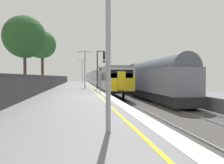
% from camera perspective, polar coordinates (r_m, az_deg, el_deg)
% --- Properties ---
extents(ground, '(17.40, 110.00, 1.21)m').
position_cam_1_polar(ground, '(16.79, 6.99, -5.92)').
color(ground, slate).
extents(commuter_train_at_platform, '(2.83, 61.37, 3.81)m').
position_cam_1_polar(commuter_train_at_platform, '(50.50, -4.42, 1.11)').
color(commuter_train_at_platform, '#B7B7BC').
rests_on(commuter_train_at_platform, ground).
extents(freight_train_adjacent_track, '(2.60, 44.08, 4.39)m').
position_cam_1_polar(freight_train_adjacent_track, '(36.85, 3.61, 1.19)').
color(freight_train_adjacent_track, '#232326').
rests_on(freight_train_adjacent_track, ground).
extents(signal_gantry, '(1.10, 0.24, 4.81)m').
position_cam_1_polar(signal_gantry, '(26.44, -3.40, 4.61)').
color(signal_gantry, '#47474C').
rests_on(signal_gantry, ground).
extents(speed_limit_sign, '(0.59, 0.08, 2.63)m').
position_cam_1_polar(speed_limit_sign, '(21.76, -3.20, 1.80)').
color(speed_limit_sign, '#59595B').
rests_on(speed_limit_sign, ground).
extents(platform_lamp_near, '(2.00, 0.20, 4.94)m').
position_cam_1_polar(platform_lamp_near, '(5.97, -1.05, 15.28)').
color(platform_lamp_near, '#93999E').
rests_on(platform_lamp_near, ground).
extents(platform_lamp_mid, '(2.00, 0.20, 5.00)m').
position_cam_1_polar(platform_lamp_mid, '(28.16, -7.39, 4.37)').
color(platform_lamp_mid, '#93999E').
rests_on(platform_lamp_mid, ground).
extents(platform_lamp_far, '(2.00, 0.20, 5.67)m').
position_cam_1_polar(platform_lamp_far, '(50.51, -8.11, 3.45)').
color(platform_lamp_far, '#93999E').
rests_on(platform_lamp_far, ground).
extents(platform_back_fence, '(0.07, 99.00, 1.70)m').
position_cam_1_polar(platform_back_fence, '(16.39, -21.32, -0.93)').
color(platform_back_fence, '#282B2D').
rests_on(platform_back_fence, ground).
extents(background_tree_left, '(4.35, 4.35, 7.84)m').
position_cam_1_polar(background_tree_left, '(24.03, -22.79, 10.94)').
color(background_tree_left, '#473323').
rests_on(background_tree_left, ground).
extents(background_tree_centre, '(4.32, 4.32, 8.82)m').
position_cam_1_polar(background_tree_centre, '(35.49, -18.64, 9.33)').
color(background_tree_centre, '#473323').
rests_on(background_tree_centre, ground).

